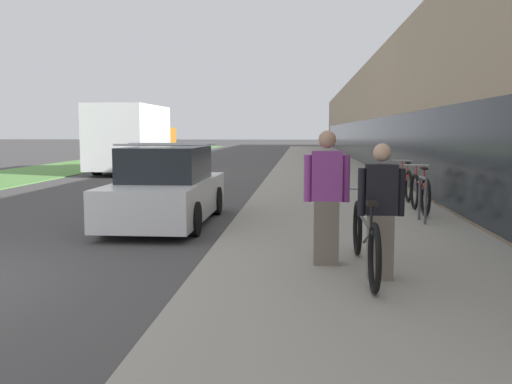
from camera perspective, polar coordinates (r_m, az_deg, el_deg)
The scene contains 11 objects.
sidewalk_slab at distance 26.79m, azimuth 6.56°, elevation 2.38°, with size 4.37×70.00×0.12m.
storefront_facade at distance 35.66m, azimuth 17.95°, elevation 7.12°, with size 10.01×70.00×5.19m.
lawn_strip at distance 32.82m, azimuth -15.71°, elevation 2.80°, with size 4.45×70.00×0.03m.
tandem_bicycle at distance 6.96m, azimuth 10.84°, elevation -4.64°, with size 0.52×2.60×0.94m.
person_rider at distance 6.59m, azimuth 12.37°, elevation -1.92°, with size 0.52×0.21×1.55m.
person_bystander at distance 7.21m, azimuth 7.07°, elevation -0.57°, with size 0.57×0.22×1.69m.
bike_rack_hoop at distance 10.97m, azimuth 16.33°, elevation -0.23°, with size 0.05×0.60×0.84m.
cruiser_bike_nearest at distance 12.21m, azimuth 16.07°, elevation -0.11°, with size 0.52×1.86×0.97m.
cruiser_bike_middle at distance 14.45m, azimuth 14.64°, elevation 0.84°, with size 0.52×1.77×0.95m.
parked_sedan_curbside at distance 11.18m, azimuth -8.92°, elevation 0.27°, with size 1.76×4.26×1.57m.
moving_truck at distance 25.21m, azimuth -12.18°, elevation 5.20°, with size 2.42×6.60×2.86m.
Camera 1 is at (5.06, -5.72, 1.81)m, focal length 40.00 mm.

